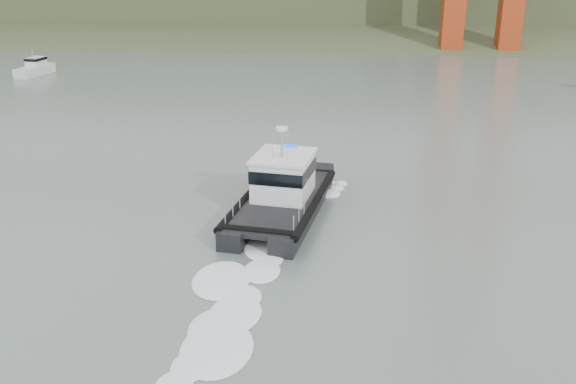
% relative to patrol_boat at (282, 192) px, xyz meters
% --- Properties ---
extents(ground, '(400.00, 400.00, 0.00)m').
position_rel_patrol_boat_xyz_m(ground, '(1.18, -12.40, -1.28)').
color(ground, '#52615B').
rests_on(ground, ground).
extents(patrol_boat, '(5.55, 11.01, 5.10)m').
position_rel_patrol_boat_xyz_m(patrol_boat, '(0.00, 0.00, 0.00)').
color(patrol_boat, black).
rests_on(patrol_boat, ground).
extents(motorboat, '(2.80, 5.96, 3.15)m').
position_rel_patrol_boat_xyz_m(motorboat, '(-32.47, 40.57, -0.49)').
color(motorboat, silver).
rests_on(motorboat, ground).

